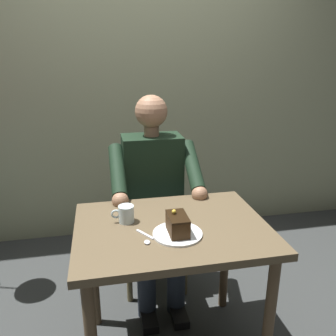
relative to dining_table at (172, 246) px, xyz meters
name	(u,v)px	position (x,y,z in m)	size (l,w,h in m)	color
cafe_rear_panel	(134,55)	(0.00, -1.43, 0.86)	(6.40, 0.12, 3.00)	gray
dining_table	(172,246)	(0.00, 0.00, 0.00)	(0.90, 0.67, 0.74)	brown
chair	(151,209)	(0.00, -0.68, -0.12)	(0.42, 0.42, 0.92)	brown
seated_person	(154,197)	(0.00, -0.51, 0.04)	(0.53, 0.58, 1.28)	black
dessert_plate	(178,234)	(-0.01, 0.09, 0.11)	(0.22, 0.22, 0.01)	white
cake_slice	(178,224)	(-0.01, 0.09, 0.16)	(0.08, 0.14, 0.10)	#35220F
coffee_cup	(126,214)	(0.21, -0.08, 0.15)	(0.11, 0.07, 0.08)	silver
dessert_spoon	(146,238)	(0.14, 0.10, 0.11)	(0.07, 0.14, 0.01)	silver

